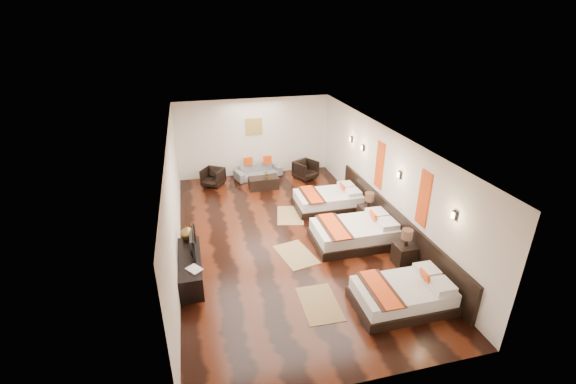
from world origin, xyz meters
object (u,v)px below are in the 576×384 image
object	(u,v)px
tv	(190,243)
coffee_table	(264,183)
nightstand_a	(405,252)
bed_far	(328,200)
figurine	(188,232)
bed_mid	(355,233)
armchair_left	(213,177)
tv_console	(190,268)
table_plant	(267,174)
sofa	(258,171)
bed_near	(403,295)
nightstand_b	(368,213)
armchair_right	(306,170)
book	(190,272)

from	to	relation	value
tv	coffee_table	size ratio (longest dim) A/B	0.87
nightstand_a	bed_far	bearing A→B (deg)	102.89
tv	figurine	bearing A→B (deg)	6.55
bed_mid	figurine	distance (m)	4.23
figurine	armchair_left	world-z (taller)	figurine
tv_console	table_plant	xyz separation A→B (m)	(2.65, 4.49, 0.25)
tv_console	sofa	distance (m)	6.14
nightstand_a	bed_mid	bearing A→B (deg)	121.97
bed_near	bed_far	distance (m)	4.58
bed_far	coffee_table	bearing A→B (deg)	130.43
nightstand_a	figurine	bearing A→B (deg)	163.04
bed_mid	sofa	xyz separation A→B (m)	(-1.66, 5.07, -0.04)
tv	table_plant	xyz separation A→B (m)	(2.60, 4.30, -0.27)
bed_near	armchair_left	bearing A→B (deg)	114.68
coffee_table	tv	bearing A→B (deg)	-119.85
nightstand_b	tv_console	bearing A→B (deg)	-164.38
bed_near	bed_far	world-z (taller)	bed_far
nightstand_b	table_plant	size ratio (longest dim) A/B	3.82
bed_far	nightstand_b	distance (m)	1.43
tv	figurine	xyz separation A→B (m)	(-0.05, 0.63, -0.06)
bed_near	nightstand_b	size ratio (longest dim) A/B	2.06
nightstand_b	tv	bearing A→B (deg)	-166.35
bed_near	tv	distance (m)	4.71
nightstand_b	tv_console	xyz separation A→B (m)	(-4.95, -1.38, -0.06)
coffee_table	armchair_left	bearing A→B (deg)	158.03
bed_near	tv_console	distance (m)	4.64
nightstand_a	tv_console	xyz separation A→B (m)	(-4.95, 0.68, -0.05)
tv_console	figurine	size ratio (longest dim) A/B	4.77
nightstand_b	table_plant	xyz separation A→B (m)	(-2.30, 3.11, 0.19)
sofa	table_plant	xyz separation A→B (m)	(0.11, -1.09, 0.28)
armchair_right	table_plant	world-z (taller)	armchair_right
bed_near	armchair_right	bearing A→B (deg)	90.06
bed_near	coffee_table	bearing A→B (deg)	104.22
bed_far	sofa	world-z (taller)	bed_far
bed_far	tv	distance (m)	4.82
nightstand_a	coffee_table	distance (m)	5.74
sofa	coffee_table	bearing A→B (deg)	-105.33
tv	sofa	world-z (taller)	tv
tv_console	tv	distance (m)	0.56
nightstand_b	book	bearing A→B (deg)	-158.35
book	tv	bearing A→B (deg)	86.30
bed_near	sofa	world-z (taller)	bed_near
bed_mid	coffee_table	xyz separation A→B (m)	(-1.66, 4.02, -0.08)
nightstand_b	coffee_table	size ratio (longest dim) A/B	0.96
armchair_right	sofa	bearing A→B (deg)	132.27
nightstand_a	nightstand_b	distance (m)	2.06
armchair_right	tv_console	bearing A→B (deg)	-159.30
nightstand_b	book	size ratio (longest dim) A/B	2.91
nightstand_a	tv_console	bearing A→B (deg)	172.17
bed_far	table_plant	bearing A→B (deg)	129.18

